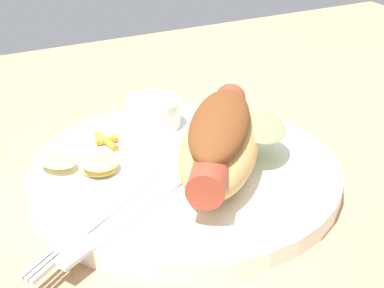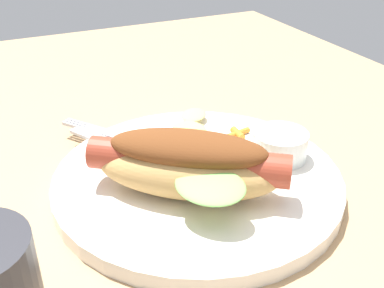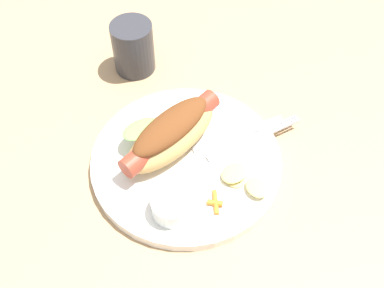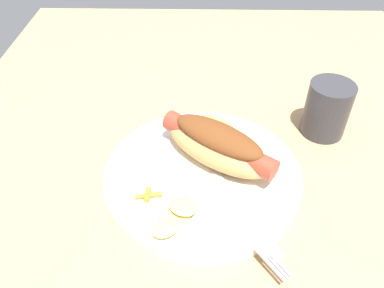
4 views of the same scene
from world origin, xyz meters
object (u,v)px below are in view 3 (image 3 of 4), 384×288
(drinking_cup, at_px, (133,47))
(sauce_ramekin, at_px, (172,206))
(chips_pile, at_px, (241,179))
(fork, at_px, (252,139))
(plate, at_px, (186,161))
(hot_dog, at_px, (170,135))
(carrot_garnish, at_px, (215,203))
(knife, at_px, (238,134))

(drinking_cup, bearing_deg, sauce_ramekin, 110.04)
(chips_pile, bearing_deg, fork, -99.89)
(plate, bearing_deg, drinking_cup, -60.12)
(hot_dog, relative_size, sauce_ramekin, 3.13)
(chips_pile, bearing_deg, plate, -21.16)
(fork, bearing_deg, carrot_garnish, -146.57)
(sauce_ramekin, relative_size, drinking_cup, 0.62)
(carrot_garnish, distance_m, drinking_cup, 0.31)
(fork, distance_m, drinking_cup, 0.26)
(chips_pile, distance_m, drinking_cup, 0.30)
(knife, bearing_deg, drinking_cup, 113.80)
(chips_pile, distance_m, carrot_garnish, 0.05)
(chips_pile, relative_size, carrot_garnish, 2.17)
(fork, bearing_deg, plate, 170.32)
(hot_dog, height_order, chips_pile, hot_dog)
(knife, bearing_deg, sauce_ramekin, -148.69)
(fork, bearing_deg, chips_pile, -135.05)
(plate, height_order, hot_dog, hot_dog)
(hot_dog, distance_m, knife, 0.11)
(hot_dog, bearing_deg, drinking_cup, 62.49)
(sauce_ramekin, distance_m, chips_pile, 0.11)
(hot_dog, xyz_separation_m, drinking_cup, (0.09, -0.18, -0.00))
(sauce_ramekin, xyz_separation_m, carrot_garnish, (-0.06, -0.02, -0.01))
(fork, bearing_deg, hot_dog, 157.85)
(plate, bearing_deg, sauce_ramekin, 84.46)
(hot_dog, bearing_deg, knife, -34.19)
(drinking_cup, bearing_deg, fork, 143.83)
(hot_dog, relative_size, carrot_garnish, 4.71)
(plate, bearing_deg, chips_pile, 158.84)
(knife, relative_size, drinking_cup, 1.68)
(plate, xyz_separation_m, knife, (-0.07, -0.05, 0.01))
(drinking_cup, bearing_deg, carrot_garnish, 121.05)
(sauce_ramekin, relative_size, knife, 0.37)
(plate, xyz_separation_m, carrot_garnish, (-0.05, 0.07, 0.01))
(fork, bearing_deg, knife, 125.05)
(sauce_ramekin, distance_m, carrot_garnish, 0.06)
(chips_pile, height_order, drinking_cup, drinking_cup)
(plate, xyz_separation_m, chips_pile, (-0.08, 0.03, 0.01))
(hot_dog, relative_size, knife, 1.15)
(carrot_garnish, bearing_deg, chips_pile, -128.78)
(sauce_ramekin, height_order, carrot_garnish, sauce_ramekin)
(sauce_ramekin, height_order, fork, sauce_ramekin)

